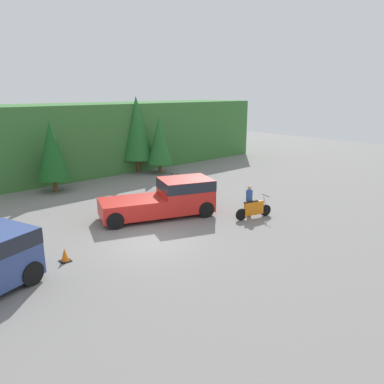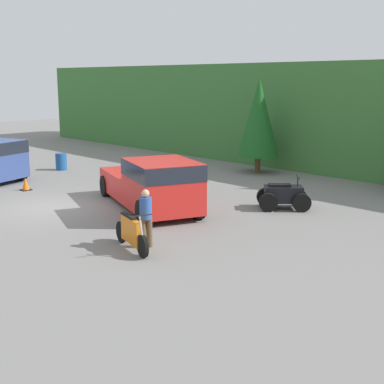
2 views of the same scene
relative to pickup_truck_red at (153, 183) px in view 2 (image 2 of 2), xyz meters
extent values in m
plane|color=slate|center=(-2.93, -2.39, -1.03)|extent=(80.00, 80.00, 0.00)
cube|color=#387033|center=(-2.93, 13.61, 1.74)|extent=(44.00, 6.00, 5.55)
cylinder|color=brown|center=(-2.54, 9.02, -0.61)|extent=(0.29, 0.29, 0.86)
cone|color=#19561E|center=(-2.54, 9.02, 1.77)|extent=(2.09, 2.09, 3.90)
cube|color=red|center=(0.92, -0.34, 0.07)|extent=(3.26, 2.94, 1.73)
cube|color=#1E232D|center=(0.92, -0.34, 0.63)|extent=(3.29, 2.97, 0.55)
cube|color=red|center=(-1.88, 0.70, -0.36)|extent=(3.82, 3.15, 0.88)
cylinder|color=black|center=(2.00, 0.31, -0.61)|extent=(0.90, 0.56, 0.86)
cylinder|color=black|center=(1.31, -1.54, -0.61)|extent=(0.90, 0.56, 0.86)
cylinder|color=black|center=(-2.55, 2.00, -0.61)|extent=(0.90, 0.56, 0.86)
cylinder|color=black|center=(-3.24, 0.15, -0.61)|extent=(0.90, 0.56, 0.86)
cylinder|color=black|center=(-8.89, -0.80, -0.61)|extent=(0.90, 0.55, 0.86)
cylinder|color=black|center=(3.85, -3.56, -0.72)|extent=(0.63, 0.26, 0.63)
cylinder|color=black|center=(2.33, -3.15, -0.72)|extent=(0.63, 0.26, 0.63)
cube|color=orange|center=(3.09, -3.36, -0.49)|extent=(1.17, 0.46, 0.72)
cylinder|color=#B7B7BC|center=(3.80, -3.55, -0.30)|extent=(0.31, 0.13, 0.82)
cylinder|color=black|center=(3.80, -3.55, 0.12)|extent=(0.19, 0.59, 0.04)
cube|color=black|center=(2.90, -3.31, -0.10)|extent=(0.87, 0.36, 0.06)
cylinder|color=black|center=(3.20, 4.41, -0.70)|extent=(0.64, 0.63, 0.68)
cylinder|color=black|center=(3.86, 3.73, -0.70)|extent=(0.64, 0.63, 0.68)
cylinder|color=black|center=(2.34, 3.57, -0.70)|extent=(0.64, 0.63, 0.68)
cylinder|color=black|center=(3.00, 2.89, -0.70)|extent=(0.64, 0.63, 0.68)
cube|color=black|center=(3.10, 3.65, -0.48)|extent=(1.50, 1.49, 0.60)
cylinder|color=black|center=(3.46, 4.01, -0.01)|extent=(0.07, 0.07, 0.35)
cylinder|color=black|center=(3.46, 4.01, 0.16)|extent=(0.65, 0.67, 0.04)
cube|color=black|center=(3.00, 3.55, -0.15)|extent=(0.86, 0.86, 0.08)
cylinder|color=brown|center=(3.25, -2.84, -0.62)|extent=(0.23, 0.23, 0.83)
cylinder|color=brown|center=(3.16, -3.01, -0.62)|extent=(0.23, 0.23, 0.83)
cylinder|color=#2D5199|center=(3.20, -2.92, 0.11)|extent=(0.47, 0.47, 0.62)
sphere|color=tan|center=(3.20, -2.92, 0.54)|extent=(0.30, 0.30, 0.23)
cube|color=black|center=(-6.61, -1.67, -1.02)|extent=(0.42, 0.42, 0.03)
cone|color=orange|center=(-6.61, -1.67, -0.76)|extent=(0.32, 0.32, 0.55)
cylinder|color=#1E5193|center=(-10.20, 2.15, -0.59)|extent=(0.58, 0.58, 0.88)
camera|label=1|loc=(-11.99, -15.20, 5.55)|focal=35.00mm
camera|label=2|loc=(14.68, -12.08, 3.69)|focal=50.00mm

